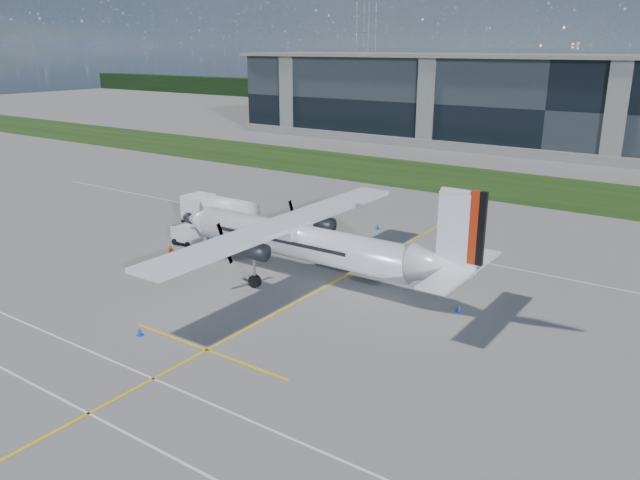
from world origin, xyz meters
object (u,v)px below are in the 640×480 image
baggage_tug (187,235)px  ground_crew_person (171,253)px  safety_cone_stbdwing (377,227)px  safety_cone_fwd (183,241)px  safety_cone_nose_port (189,247)px  safety_cone_nose_stbd (208,238)px  turboprop_aircraft (311,224)px  pylon_west (366,52)px  safety_cone_portwing (140,332)px  fuel_tanker_truck (216,212)px  safety_cone_tail (459,308)px

baggage_tug → ground_crew_person: (2.90, -4.51, 0.10)m
safety_cone_stbdwing → safety_cone_fwd: size_ratio=1.00×
ground_crew_person → safety_cone_stbdwing: bearing=-22.2°
baggage_tug → safety_cone_fwd: 0.74m
baggage_tug → safety_cone_fwd: size_ratio=5.58×
baggage_tug → safety_cone_nose_port: bearing=-39.4°
safety_cone_stbdwing → safety_cone_nose_stbd: size_ratio=1.00×
turboprop_aircraft → baggage_tug: turboprop_aircraft is taller
pylon_west → safety_cone_nose_port: pylon_west is taller
safety_cone_stbdwing → safety_cone_nose_stbd: (-10.84, -12.04, 0.00)m
turboprop_aircraft → baggage_tug: (-13.73, 0.21, -3.35)m
turboprop_aircraft → safety_cone_stbdwing: size_ratio=55.78×
baggage_tug → ground_crew_person: ground_crew_person is taller
baggage_tug → safety_cone_stbdwing: size_ratio=5.58×
pylon_west → ground_crew_person: bearing=-64.5°
safety_cone_fwd → safety_cone_portwing: (11.52, -14.33, 0.00)m
safety_cone_stbdwing → safety_cone_portwing: size_ratio=1.00×
baggage_tug → fuel_tanker_truck: bearing=105.0°
safety_cone_fwd → pylon_west: bearing=115.1°
safety_cone_nose_stbd → pylon_west: bearing=115.7°
fuel_tanker_truck → safety_cone_nose_port: 6.94m
pylon_west → safety_cone_stbdwing: bearing=-58.5°
pylon_west → turboprop_aircraft: pylon_west is taller
safety_cone_nose_port → safety_cone_nose_stbd: (-0.73, 3.01, 0.00)m
safety_cone_tail → safety_cone_fwd: same height
safety_cone_nose_port → safety_cone_portwing: bearing=-54.0°
turboprop_aircraft → baggage_tug: 14.13m
baggage_tug → safety_cone_stbdwing: baggage_tug is taller
pylon_west → fuel_tanker_truck: (65.74, -137.28, -13.37)m
pylon_west → fuel_tanker_truck: 152.79m
ground_crew_person → pylon_west: bearing=28.3°
safety_cone_nose_port → safety_cone_portwing: size_ratio=1.00×
turboprop_aircraft → safety_cone_portwing: turboprop_aircraft is taller
safety_cone_nose_stbd → fuel_tanker_truck: bearing=122.2°
pylon_west → safety_cone_tail: size_ratio=60.00×
safety_cone_fwd → safety_cone_nose_stbd: bearing=64.0°
fuel_tanker_truck → safety_cone_nose_stbd: (2.02, -3.21, -1.38)m
turboprop_aircraft → safety_cone_stbdwing: 14.83m
safety_cone_tail → safety_cone_nose_port: size_ratio=1.00×
pylon_west → ground_crew_person: 163.31m
safety_cone_tail → safety_cone_nose_stbd: same height
safety_cone_tail → safety_cone_fwd: bearing=-179.6°
ground_crew_person → safety_cone_stbdwing: 20.34m
ground_crew_person → safety_cone_portwing: bearing=-137.9°
fuel_tanker_truck → safety_cone_nose_stbd: fuel_tanker_truck is taller
turboprop_aircraft → safety_cone_nose_stbd: bearing=170.9°
baggage_tug → safety_cone_stbdwing: (11.49, 13.91, -0.59)m
safety_cone_fwd → baggage_tug: bearing=33.0°
pylon_west → safety_cone_portwing: 175.98m
pylon_west → safety_cone_tail: (92.86, -142.43, -14.75)m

